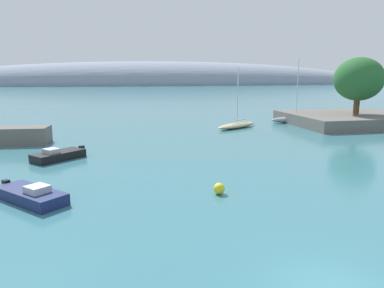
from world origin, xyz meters
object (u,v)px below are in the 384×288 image
Objects in this scene: mooring_buoy_yellow at (219,189)px; sailboat_grey_near_shore at (296,119)px; sailboat_sand_mid_mooring at (237,125)px; tree_clump_shore at (359,79)px; motorboat_navy_foreground at (31,195)px; motorboat_black_alongside_breakwater at (58,155)px.

sailboat_grey_near_shore is at bearing 54.82° from mooring_buoy_yellow.
sailboat_grey_near_shore reaches higher than sailboat_sand_mid_mooring.
tree_clump_shore is at bearing 156.65° from sailboat_grey_near_shore.
mooring_buoy_yellow is at bearing -137.92° from tree_clump_shore.
sailboat_sand_mid_mooring is at bearing 68.71° from mooring_buoy_yellow.
motorboat_navy_foreground is at bearing 174.58° from mooring_buoy_yellow.
motorboat_navy_foreground is (-22.13, -26.22, -0.04)m from sailboat_sand_mid_mooring.
tree_clump_shore is at bearing 143.56° from sailboat_sand_mid_mooring.
mooring_buoy_yellow is at bearing 35.87° from sailboat_sand_mid_mooring.
tree_clump_shore is 48.04m from motorboat_navy_foreground.
sailboat_sand_mid_mooring is at bearing 172.52° from motorboat_black_alongside_breakwater.
tree_clump_shore is 1.78× the size of motorboat_black_alongside_breakwater.
tree_clump_shore is 10.69m from sailboat_grey_near_shore.
sailboat_grey_near_shore is at bearing 88.64° from motorboat_navy_foreground.
tree_clump_shore is 1.69× the size of motorboat_navy_foreground.
sailboat_sand_mid_mooring is 1.70× the size of motorboat_navy_foreground.
sailboat_grey_near_shore reaches higher than mooring_buoy_yellow.
tree_clump_shore is 19.46m from sailboat_sand_mid_mooring.
motorboat_navy_foreground is at bearing -148.22° from tree_clump_shore.
motorboat_navy_foreground is at bearing 49.24° from sailboat_grey_near_shore.
tree_clump_shore is 11.46× the size of mooring_buoy_yellow.
motorboat_navy_foreground is 11.54m from mooring_buoy_yellow.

